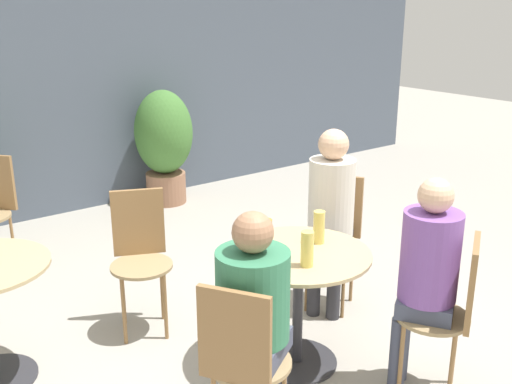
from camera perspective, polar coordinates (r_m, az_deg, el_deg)
ground_plane at (r=3.54m, az=3.56°, el=-17.55°), size 20.00×20.00×0.00m
storefront_wall at (r=6.07m, az=-18.97°, el=11.70°), size 10.00×0.06×3.00m
cafe_table_near at (r=3.44m, az=4.06°, el=-8.47°), size 0.81×0.81×0.71m
bistro_chair_0 at (r=2.75m, az=-1.34°, el=-15.32°), size 0.45×0.44×0.91m
bistro_chair_1 at (r=3.31m, az=18.15°, el=-10.11°), size 0.44×0.45×0.91m
bistro_chair_2 at (r=4.17m, az=7.51°, el=-3.46°), size 0.45×0.44×0.91m
bistro_chair_4 at (r=3.90m, az=-10.99°, el=-5.19°), size 0.42×0.44×0.91m
seated_person_0 at (r=2.78m, az=-0.18°, el=-11.06°), size 0.42×0.41×1.18m
seated_person_1 at (r=3.24m, az=15.91°, el=-6.93°), size 0.37×0.38×1.21m
seated_person_2 at (r=3.96m, az=7.12°, el=-1.26°), size 0.38×0.37×1.27m
beer_glass_0 at (r=3.33m, az=1.01°, el=-4.16°), size 0.06×0.06×0.19m
beer_glass_1 at (r=3.16m, az=4.90°, el=-5.42°), size 0.07×0.07×0.19m
beer_glass_2 at (r=3.46m, az=6.02°, el=-3.35°), size 0.07×0.07×0.19m
potted_plant_1 at (r=6.26m, az=-8.76°, el=4.85°), size 0.60×0.60×1.19m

